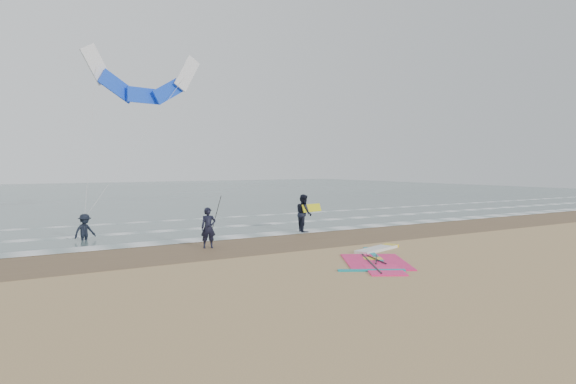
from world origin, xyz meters
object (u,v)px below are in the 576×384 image
person_standing (208,228)px  surf_kite (144,82)px  windsurf_rig (377,258)px  person_walking (304,213)px  person_wading (85,223)px

person_standing → surf_kite: (-0.17, 8.08, 6.81)m
windsurf_rig → person_walking: bearing=76.6°
windsurf_rig → person_wading: (-7.97, 10.03, 0.73)m
person_wading → person_walking: bearing=-36.8°
windsurf_rig → surf_kite: surf_kite is taller
person_walking → surf_kite: bearing=60.4°
windsurf_rig → surf_kite: bearing=107.9°
surf_kite → person_standing: bearing=-88.8°
person_standing → person_wading: 6.07m
person_walking → windsurf_rig: bearing=-178.4°
person_wading → surf_kite: 8.46m
windsurf_rig → person_walking: size_ratio=2.65×
person_standing → person_wading: (-3.82, 4.71, -0.05)m
person_wading → windsurf_rig: bearing=-73.2°
person_standing → person_wading: person_standing is taller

